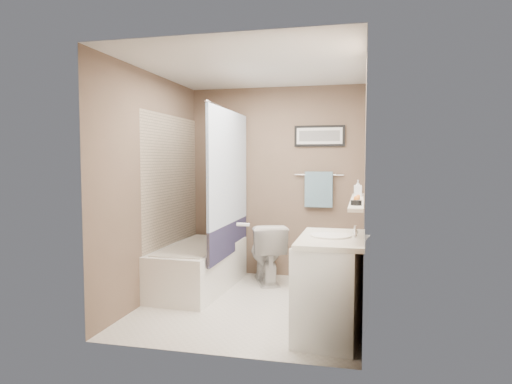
% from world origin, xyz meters
% --- Properties ---
extents(ground, '(2.50, 2.50, 0.00)m').
position_xyz_m(ground, '(0.00, 0.00, 0.00)').
color(ground, silver).
rests_on(ground, ground).
extents(ceiling, '(2.20, 2.50, 0.04)m').
position_xyz_m(ceiling, '(0.00, 0.00, 2.38)').
color(ceiling, silver).
rests_on(ceiling, wall_back).
extents(wall_back, '(2.20, 0.04, 2.40)m').
position_xyz_m(wall_back, '(0.00, 1.23, 1.20)').
color(wall_back, brown).
rests_on(wall_back, ground).
extents(wall_front, '(2.20, 0.04, 2.40)m').
position_xyz_m(wall_front, '(0.00, -1.23, 1.20)').
color(wall_front, brown).
rests_on(wall_front, ground).
extents(wall_left, '(0.04, 2.50, 2.40)m').
position_xyz_m(wall_left, '(-1.08, 0.00, 1.20)').
color(wall_left, brown).
rests_on(wall_left, ground).
extents(wall_right, '(0.04, 2.50, 2.40)m').
position_xyz_m(wall_right, '(1.08, 0.00, 1.20)').
color(wall_right, brown).
rests_on(wall_right, ground).
extents(tile_surround, '(0.02, 1.55, 2.00)m').
position_xyz_m(tile_surround, '(-1.09, 0.50, 1.00)').
color(tile_surround, tan).
rests_on(tile_surround, wall_left).
extents(curtain_rod, '(0.02, 1.55, 0.02)m').
position_xyz_m(curtain_rod, '(-0.40, 0.50, 2.05)').
color(curtain_rod, silver).
rests_on(curtain_rod, wall_left).
extents(curtain_upper, '(0.03, 1.45, 1.28)m').
position_xyz_m(curtain_upper, '(-0.40, 0.50, 1.40)').
color(curtain_upper, white).
rests_on(curtain_upper, curtain_rod).
extents(curtain_lower, '(0.03, 1.45, 0.36)m').
position_xyz_m(curtain_lower, '(-0.40, 0.50, 0.58)').
color(curtain_lower, '#282546').
rests_on(curtain_lower, curtain_rod).
extents(mirror, '(0.02, 1.60, 1.00)m').
position_xyz_m(mirror, '(1.09, -0.15, 1.62)').
color(mirror, silver).
rests_on(mirror, wall_right).
extents(shelf, '(0.12, 1.60, 0.03)m').
position_xyz_m(shelf, '(1.04, -0.15, 1.10)').
color(shelf, silver).
rests_on(shelf, wall_right).
extents(towel_bar, '(0.60, 0.02, 0.02)m').
position_xyz_m(towel_bar, '(0.55, 1.22, 1.30)').
color(towel_bar, silver).
rests_on(towel_bar, wall_back).
extents(towel, '(0.34, 0.05, 0.44)m').
position_xyz_m(towel, '(0.55, 1.20, 1.12)').
color(towel, '#86B3C3').
rests_on(towel, towel_bar).
extents(art_frame, '(0.62, 0.02, 0.26)m').
position_xyz_m(art_frame, '(0.55, 1.23, 1.78)').
color(art_frame, black).
rests_on(art_frame, wall_back).
extents(art_mat, '(0.56, 0.00, 0.20)m').
position_xyz_m(art_mat, '(0.55, 1.22, 1.78)').
color(art_mat, white).
rests_on(art_mat, art_frame).
extents(art_image, '(0.50, 0.00, 0.13)m').
position_xyz_m(art_image, '(0.55, 1.22, 1.78)').
color(art_image, '#595959').
rests_on(art_image, art_mat).
extents(door, '(0.80, 0.02, 2.00)m').
position_xyz_m(door, '(0.55, -1.24, 1.00)').
color(door, silver).
rests_on(door, wall_front).
extents(door_handle, '(0.10, 0.02, 0.02)m').
position_xyz_m(door_handle, '(0.22, -1.19, 1.00)').
color(door_handle, silver).
rests_on(door_handle, door).
extents(bathtub, '(0.78, 1.53, 0.50)m').
position_xyz_m(bathtub, '(-0.75, 0.41, 0.25)').
color(bathtub, white).
rests_on(bathtub, ground).
extents(tub_rim, '(0.56, 1.36, 0.02)m').
position_xyz_m(tub_rim, '(-0.75, 0.41, 0.50)').
color(tub_rim, beige).
rests_on(tub_rim, bathtub).
extents(toilet, '(0.64, 0.81, 0.73)m').
position_xyz_m(toilet, '(-0.05, 0.89, 0.36)').
color(toilet, silver).
rests_on(toilet, ground).
extents(vanity, '(0.62, 0.96, 0.80)m').
position_xyz_m(vanity, '(0.85, -0.62, 0.40)').
color(vanity, white).
rests_on(vanity, ground).
extents(countertop, '(0.54, 0.96, 0.04)m').
position_xyz_m(countertop, '(0.84, -0.62, 0.82)').
color(countertop, beige).
rests_on(countertop, vanity).
extents(sink_basin, '(0.34, 0.34, 0.01)m').
position_xyz_m(sink_basin, '(0.83, -0.62, 0.85)').
color(sink_basin, white).
rests_on(sink_basin, countertop).
extents(faucet_spout, '(0.02, 0.02, 0.10)m').
position_xyz_m(faucet_spout, '(1.03, -0.62, 0.89)').
color(faucet_spout, silver).
rests_on(faucet_spout, countertop).
extents(faucet_knob, '(0.05, 0.05, 0.05)m').
position_xyz_m(faucet_knob, '(1.03, -0.52, 0.87)').
color(faucet_knob, silver).
rests_on(faucet_knob, countertop).
extents(candle_bowl_near, '(0.09, 0.09, 0.04)m').
position_xyz_m(candle_bowl_near, '(1.04, -0.67, 1.14)').
color(candle_bowl_near, black).
rests_on(candle_bowl_near, shelf).
extents(hair_brush_front, '(0.06, 0.22, 0.04)m').
position_xyz_m(hair_brush_front, '(1.04, -0.29, 1.14)').
color(hair_brush_front, orange).
rests_on(hair_brush_front, shelf).
extents(hair_brush_back, '(0.06, 0.22, 0.04)m').
position_xyz_m(hair_brush_back, '(1.04, -0.16, 1.14)').
color(hair_brush_back, '#D4611E').
rests_on(hair_brush_back, shelf).
extents(pink_comb, '(0.03, 0.16, 0.01)m').
position_xyz_m(pink_comb, '(1.04, 0.04, 1.12)').
color(pink_comb, '#F696C6').
rests_on(pink_comb, shelf).
extents(glass_jar, '(0.08, 0.08, 0.10)m').
position_xyz_m(glass_jar, '(1.04, 0.39, 1.17)').
color(glass_jar, silver).
rests_on(glass_jar, shelf).
extents(soap_bottle, '(0.08, 0.08, 0.17)m').
position_xyz_m(soap_bottle, '(1.04, 0.28, 1.20)').
color(soap_bottle, '#999999').
rests_on(soap_bottle, shelf).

